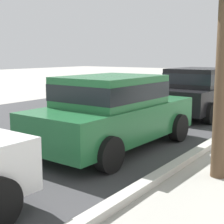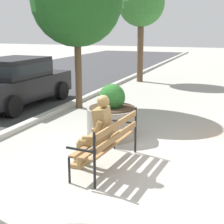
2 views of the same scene
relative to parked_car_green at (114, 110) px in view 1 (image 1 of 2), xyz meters
name	(u,v)px [view 1 (image 1 of 2)]	position (x,y,z in m)	size (l,w,h in m)	color
street_surface	(63,121)	(1.54, 2.93, -0.84)	(60.00, 9.00, 0.01)	#38383A
curb_stone	(214,142)	(1.54, -1.67, -0.78)	(60.00, 0.20, 0.12)	#B2AFA8
parked_car_green	(114,110)	(0.00, 0.00, 0.00)	(4.14, 2.01, 1.56)	#236638
parked_car_black	(200,90)	(5.01, 0.00, 0.00)	(4.14, 2.01, 1.56)	black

